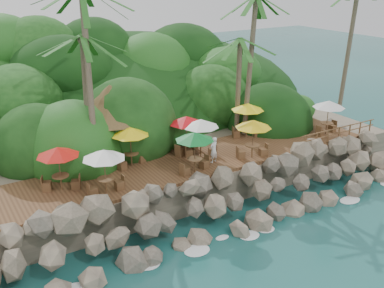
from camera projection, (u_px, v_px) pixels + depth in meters
ground at (248, 235)px, 25.37m from camera, size 140.00×140.00×0.00m
land_base at (129, 133)px, 37.75m from camera, size 32.00×25.20×2.10m
jungle_hill at (98, 121)px, 44.11m from camera, size 44.80×28.00×15.40m
seawall at (228, 201)px, 26.55m from camera, size 29.00×4.00×2.30m
terrace at (192, 161)px, 29.35m from camera, size 26.00×5.00×0.20m
jungle_foliage at (135, 149)px, 37.33m from camera, size 44.00×16.00×12.00m
foam_line at (245, 232)px, 25.60m from camera, size 25.20×0.80×0.06m
palms at (178, 2)px, 28.21m from camera, size 35.92×7.01×13.44m
palapa at (111, 101)px, 29.36m from camera, size 5.35×5.35×4.60m
dining_clusters at (196, 129)px, 28.58m from camera, size 21.72×5.54×2.54m
railing at (339, 132)px, 32.41m from camera, size 7.20×0.10×1.00m
waiter at (214, 150)px, 28.71m from camera, size 0.71×0.58×1.68m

